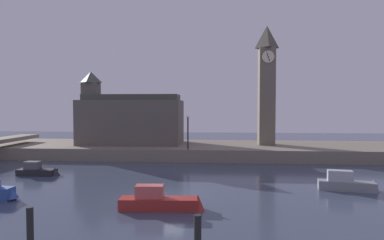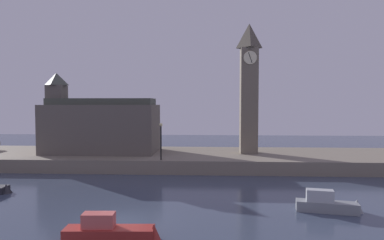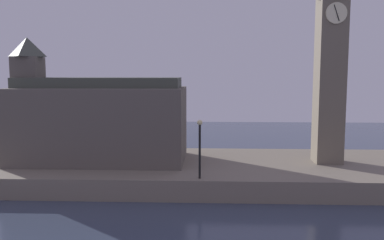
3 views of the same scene
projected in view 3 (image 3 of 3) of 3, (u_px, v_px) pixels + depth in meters
far_embankment at (198, 171)px, 33.49m from camera, size 70.00×12.00×1.50m
clock_tower at (330, 59)px, 32.36m from camera, size 2.29×2.34×15.91m
parliament_hall at (95, 120)px, 33.66m from camera, size 13.81×6.85×10.01m
streetlamp at (200, 142)px, 27.87m from camera, size 0.36×0.36×4.02m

